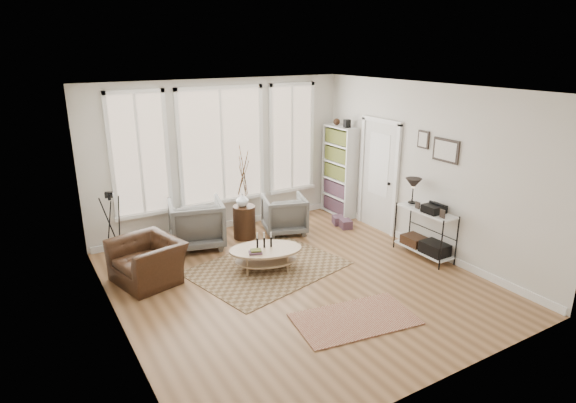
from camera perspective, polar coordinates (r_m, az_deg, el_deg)
room at (r=7.00m, az=1.14°, el=1.06°), size 5.50×5.54×2.90m
bay_window at (r=9.27m, az=-7.83°, el=6.26°), size 4.14×0.12×2.24m
door at (r=9.44m, az=10.73°, el=3.29°), size 0.09×1.06×2.22m
bookcase at (r=10.20m, az=6.13°, el=3.63°), size 0.31×0.85×2.06m
low_shelf at (r=8.51m, az=15.92°, el=-3.05°), size 0.38×1.08×1.30m
wall_art at (r=8.30m, az=17.54°, el=6.12°), size 0.04×0.88×0.44m
rug_main at (r=7.94m, az=-2.47°, el=-7.85°), size 2.67×2.24×0.01m
rug_runner at (r=6.62m, az=7.94°, el=-13.63°), size 1.71×1.12×0.01m
coffee_table at (r=7.78m, az=-2.69°, el=-6.14°), size 1.34×1.08×0.54m
armchair_left at (r=8.78m, az=-10.80°, el=-2.55°), size 1.13×1.15×0.87m
armchair_right at (r=9.29m, az=-0.44°, el=-1.52°), size 0.98×1.00×0.73m
side_table at (r=8.90m, az=-5.29°, el=0.78°), size 0.42×0.42×1.75m
vase at (r=8.94m, az=-5.44°, el=0.21°), size 0.26×0.26×0.24m
accent_chair at (r=7.71m, az=-16.31°, el=-6.78°), size 1.21×1.12×0.66m
tripod_camera at (r=8.34m, az=-19.98°, el=-3.40°), size 0.44×0.44×1.26m
book_stack_near at (r=9.84m, az=5.97°, el=-2.22°), size 0.29×0.32×0.17m
book_stack_far at (r=9.65m, az=6.85°, el=-2.66°), size 0.27×0.31×0.17m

